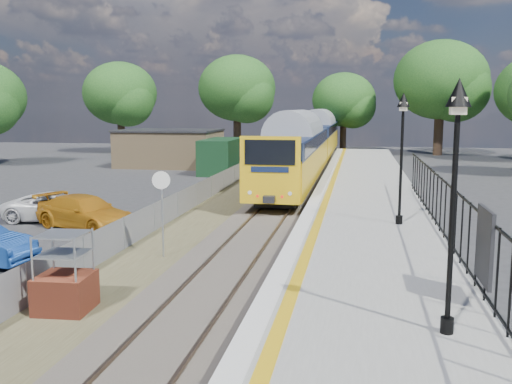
% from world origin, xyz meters
% --- Properties ---
extents(ground, '(120.00, 120.00, 0.00)m').
position_xyz_m(ground, '(0.00, 0.00, 0.00)').
color(ground, '#2D2D30').
rests_on(ground, ground).
extents(track_bed, '(5.90, 80.00, 0.29)m').
position_xyz_m(track_bed, '(-0.47, 9.67, 0.09)').
color(track_bed, '#473F38').
rests_on(track_bed, ground).
extents(platform, '(5.00, 70.00, 0.90)m').
position_xyz_m(platform, '(4.20, 8.00, 0.45)').
color(platform, gray).
rests_on(platform, ground).
extents(platform_edge, '(0.90, 70.00, 0.01)m').
position_xyz_m(platform_edge, '(2.14, 8.00, 0.90)').
color(platform_edge, silver).
rests_on(platform_edge, platform).
extents(victorian_lamp_south, '(0.44, 0.44, 4.60)m').
position_xyz_m(victorian_lamp_south, '(5.50, -4.00, 4.30)').
color(victorian_lamp_south, black).
rests_on(victorian_lamp_south, platform).
extents(victorian_lamp_north, '(0.44, 0.44, 4.60)m').
position_xyz_m(victorian_lamp_north, '(5.30, 6.00, 4.30)').
color(victorian_lamp_north, black).
rests_on(victorian_lamp_north, platform).
extents(palisade_fence, '(0.12, 26.00, 2.00)m').
position_xyz_m(palisade_fence, '(6.55, 2.24, 1.84)').
color(palisade_fence, black).
rests_on(palisade_fence, platform).
extents(wire_fence, '(0.06, 52.00, 1.20)m').
position_xyz_m(wire_fence, '(-4.20, 12.00, 0.60)').
color(wire_fence, '#999EA3').
rests_on(wire_fence, ground).
extents(outbuilding, '(10.80, 10.10, 3.12)m').
position_xyz_m(outbuilding, '(-10.91, 31.21, 1.52)').
color(outbuilding, tan).
rests_on(outbuilding, ground).
extents(tree_line, '(56.80, 43.80, 11.88)m').
position_xyz_m(tree_line, '(1.40, 42.00, 6.61)').
color(tree_line, '#332319').
rests_on(tree_line, ground).
extents(train, '(2.82, 40.83, 3.51)m').
position_xyz_m(train, '(0.00, 30.69, 2.34)').
color(train, gold).
rests_on(train, ground).
extents(brick_plinth, '(1.32, 1.32, 2.02)m').
position_xyz_m(brick_plinth, '(-3.15, -2.04, 0.97)').
color(brick_plinth, brown).
rests_on(brick_plinth, ground).
extents(speed_sign, '(0.57, 0.22, 2.94)m').
position_xyz_m(speed_sign, '(-2.50, 3.21, 2.01)').
color(speed_sign, '#999EA3').
rests_on(speed_sign, ground).
extents(car_yellow, '(5.13, 3.63, 1.38)m').
position_xyz_m(car_yellow, '(-7.24, 7.14, 0.69)').
color(car_yellow, '#BE7916').
rests_on(car_yellow, ground).
extents(car_white, '(4.76, 2.59, 1.27)m').
position_xyz_m(car_white, '(-9.24, 8.46, 0.63)').
color(car_white, white).
rests_on(car_white, ground).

